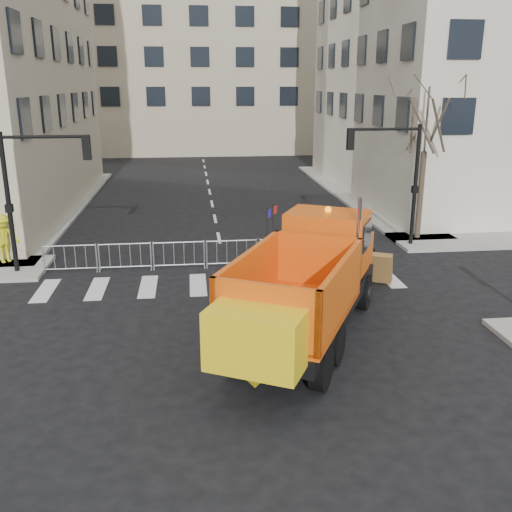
{
  "coord_description": "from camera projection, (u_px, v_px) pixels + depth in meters",
  "views": [
    {
      "loc": [
        -1.23,
        -14.23,
        7.09
      ],
      "look_at": [
        0.69,
        2.5,
        1.95
      ],
      "focal_mm": 40.0,
      "sensor_mm": 36.0,
      "label": 1
    }
  ],
  "objects": [
    {
      "name": "worker",
      "position": [
        3.0,
        238.0,
        22.71
      ],
      "size": [
        1.45,
        1.35,
        1.96
      ],
      "primitive_type": "imported",
      "rotation": [
        0.0,
        0.0,
        0.65
      ],
      "color": "yellow",
      "rests_on": "sidewalk_back"
    },
    {
      "name": "plow_truck",
      "position": [
        307.0,
        282.0,
        15.86
      ],
      "size": [
        7.12,
        10.35,
        3.98
      ],
      "rotation": [
        0.0,
        0.0,
        1.09
      ],
      "color": "black",
      "rests_on": "ground"
    },
    {
      "name": "building_far",
      "position": [
        197.0,
        35.0,
        61.63
      ],
      "size": [
        30.0,
        18.0,
        24.0
      ],
      "primitive_type": "cube",
      "color": "#B7AC8C",
      "rests_on": "ground"
    },
    {
      "name": "cop_c",
      "position": [
        368.0,
        258.0,
        21.23
      ],
      "size": [
        0.98,
        0.92,
        1.62
      ],
      "primitive_type": "imported",
      "rotation": [
        0.0,
        0.0,
        3.85
      ],
      "color": "black",
      "rests_on": "ground"
    },
    {
      "name": "newspaper_box",
      "position": [
        314.0,
        243.0,
        23.58
      ],
      "size": [
        0.49,
        0.44,
        1.1
      ],
      "primitive_type": "cube",
      "rotation": [
        0.0,
        0.0,
        -0.09
      ],
      "color": "#AF0D16",
      "rests_on": "sidewalk_back"
    },
    {
      "name": "street_tree",
      "position": [
        423.0,
        160.0,
        25.61
      ],
      "size": [
        3.0,
        3.0,
        7.5
      ],
      "primitive_type": null,
      "color": "#382B21",
      "rests_on": "ground"
    },
    {
      "name": "traffic_light_left",
      "position": [
        9.0,
        206.0,
        21.19
      ],
      "size": [
        0.18,
        0.18,
        5.4
      ],
      "primitive_type": "cylinder",
      "color": "black",
      "rests_on": "ground"
    },
    {
      "name": "sidewalk_back",
      "position": [
        223.0,
        258.0,
        23.78
      ],
      "size": [
        64.0,
        5.0,
        0.15
      ],
      "primitive_type": "cube",
      "color": "gray",
      "rests_on": "ground"
    },
    {
      "name": "cop_b",
      "position": [
        310.0,
        245.0,
        22.28
      ],
      "size": [
        0.99,
        0.79,
        1.97
      ],
      "primitive_type": "imported",
      "rotation": [
        0.0,
        0.0,
        3.1
      ],
      "color": "black",
      "rests_on": "ground"
    },
    {
      "name": "ground",
      "position": [
        241.0,
        350.0,
        15.73
      ],
      "size": [
        120.0,
        120.0,
        0.0
      ],
      "primitive_type": "plane",
      "color": "black",
      "rests_on": "ground"
    },
    {
      "name": "cop_a",
      "position": [
        304.0,
        252.0,
        22.06
      ],
      "size": [
        0.61,
        0.43,
        1.6
      ],
      "primitive_type": "imported",
      "rotation": [
        0.0,
        0.0,
        3.06
      ],
      "color": "black",
      "rests_on": "ground"
    },
    {
      "name": "traffic_light_right",
      "position": [
        415.0,
        187.0,
        24.89
      ],
      "size": [
        0.18,
        0.18,
        5.4
      ],
      "primitive_type": "cylinder",
      "color": "black",
      "rests_on": "ground"
    },
    {
      "name": "crowd_barriers",
      "position": [
        206.0,
        254.0,
        22.71
      ],
      "size": [
        12.6,
        0.6,
        1.1
      ],
      "primitive_type": null,
      "color": "#9EA0A5",
      "rests_on": "ground"
    }
  ]
}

